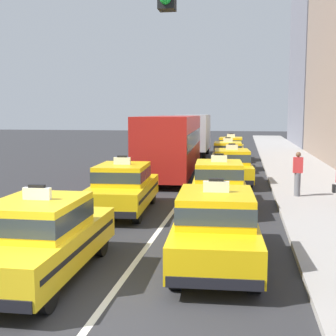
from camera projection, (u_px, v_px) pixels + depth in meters
ground_plane at (93, 321)px, 7.17m from camera, size 160.00×160.00×0.00m
lane_stripe_left_right at (204, 169)px, 26.73m from camera, size 0.14×80.00×0.01m
sidewalk_curb at (312, 183)px, 20.88m from camera, size 4.00×90.00×0.15m
taxi_left_nearest at (41, 236)px, 8.93m from camera, size 1.91×4.60×1.96m
taxi_left_second at (123, 187)px, 14.97m from camera, size 2.07×4.65×1.96m
bus_left_third at (172, 142)px, 24.19m from camera, size 3.05×11.31×3.22m
box_truck_left_fourth at (194, 133)px, 35.15m from camera, size 2.38×6.99×3.27m
taxi_right_nearest at (216, 226)px, 9.76m from camera, size 2.05×4.65×1.96m
taxi_right_second at (219, 183)px, 15.72m from camera, size 2.10×4.66×1.96m
taxi_right_third at (231, 166)px, 20.97m from camera, size 2.13×4.67×1.96m
taxi_right_fourth at (228, 155)px, 26.45m from camera, size 1.97×4.62×1.96m
taxi_right_fifth at (231, 148)px, 31.78m from camera, size 1.82×4.56×1.96m
pedestrian_trailing at (298, 174)px, 17.11m from camera, size 0.36×0.24×1.74m
traffic_light_pole at (283, 80)px, 6.12m from camera, size 2.87×0.33×5.58m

